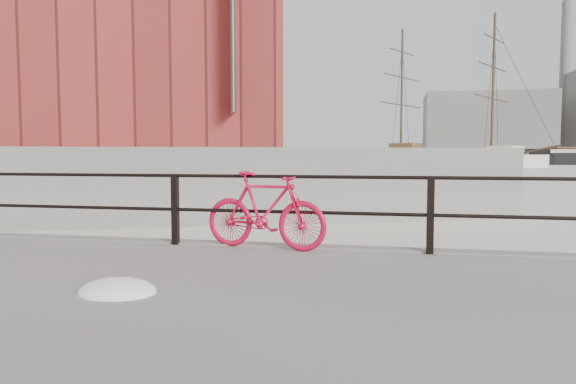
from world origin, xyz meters
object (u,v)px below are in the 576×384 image
at_px(schooner_left, 221,166).
at_px(schooner_mid, 443,166).
at_px(bicycle, 265,210).
at_px(workboat_far, 102,171).
at_px(workboat_near, 153,174).

bearing_deg(schooner_left, schooner_mid, -20.62).
xyz_separation_m(bicycle, workboat_far, (-26.98, 39.73, -0.87)).
relative_size(schooner_mid, workboat_near, 2.56).
bearing_deg(workboat_near, schooner_left, 89.64).
relative_size(bicycle, workboat_near, 0.15).
height_order(bicycle, schooner_mid, schooner_mid).
distance_m(bicycle, schooner_left, 74.44).
xyz_separation_m(schooner_mid, workboat_far, (-35.71, -32.59, 0.00)).
bearing_deg(bicycle, schooner_left, 120.04).
xyz_separation_m(schooner_left, workboat_far, (-1.91, -30.35, 0.00)).
distance_m(bicycle, workboat_far, 48.03).
relative_size(schooner_mid, schooner_left, 1.38).
relative_size(schooner_mid, workboat_far, 3.11).
bearing_deg(schooner_mid, workboat_far, -108.65).
height_order(bicycle, workboat_near, workboat_near).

